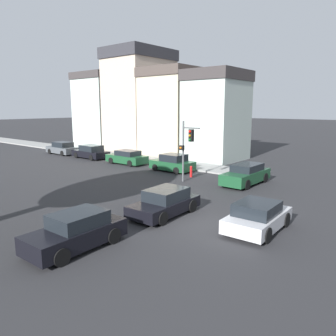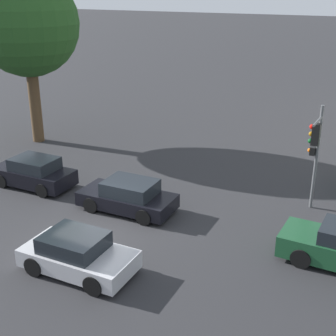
{
  "view_description": "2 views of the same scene",
  "coord_description": "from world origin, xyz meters",
  "px_view_note": "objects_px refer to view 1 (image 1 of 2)",
  "views": [
    {
      "loc": [
        -12.8,
        -8.31,
        5.62
      ],
      "look_at": [
        1.04,
        3.04,
        2.3
      ],
      "focal_mm": 35.0,
      "sensor_mm": 36.0,
      "label": 1
    },
    {
      "loc": [
        10.14,
        -13.06,
        9.19
      ],
      "look_at": [
        1.76,
        2.73,
        2.19
      ],
      "focal_mm": 50.0,
      "sensor_mm": 36.0,
      "label": 2
    }
  ],
  "objects_px": {
    "parked_car_1": "(127,158)",
    "crossing_car_1": "(76,232)",
    "parked_car_0": "(173,163)",
    "fire_hydrant": "(191,171)",
    "crossing_car_3": "(246,175)",
    "parked_car_3": "(62,148)",
    "crossing_car_0": "(258,217)",
    "parked_car_2": "(91,152)",
    "traffic_signal": "(187,143)",
    "crossing_car_2": "(165,203)"
  },
  "relations": [
    {
      "from": "parked_car_3",
      "to": "crossing_car_2",
      "type": "bearing_deg",
      "value": 159.31
    },
    {
      "from": "crossing_car_1",
      "to": "crossing_car_2",
      "type": "bearing_deg",
      "value": 177.72
    },
    {
      "from": "crossing_car_1",
      "to": "crossing_car_3",
      "type": "distance_m",
      "value": 14.7
    },
    {
      "from": "crossing_car_1",
      "to": "parked_car_2",
      "type": "distance_m",
      "value": 24.23
    },
    {
      "from": "crossing_car_3",
      "to": "parked_car_2",
      "type": "bearing_deg",
      "value": -90.87
    },
    {
      "from": "parked_car_1",
      "to": "parked_car_2",
      "type": "xyz_separation_m",
      "value": [
        0.03,
        5.86,
        0.03
      ]
    },
    {
      "from": "crossing_car_1",
      "to": "traffic_signal",
      "type": "bearing_deg",
      "value": -165.36
    },
    {
      "from": "crossing_car_0",
      "to": "crossing_car_1",
      "type": "relative_size",
      "value": 0.96
    },
    {
      "from": "traffic_signal",
      "to": "crossing_car_1",
      "type": "distance_m",
      "value": 13.12
    },
    {
      "from": "crossing_car_3",
      "to": "fire_hydrant",
      "type": "height_order",
      "value": "crossing_car_3"
    },
    {
      "from": "parked_car_2",
      "to": "parked_car_3",
      "type": "xyz_separation_m",
      "value": [
        -0.13,
        5.33,
        0.01
      ]
    },
    {
      "from": "traffic_signal",
      "to": "parked_car_2",
      "type": "relative_size",
      "value": 1.0
    },
    {
      "from": "crossing_car_0",
      "to": "crossing_car_1",
      "type": "bearing_deg",
      "value": 141.53
    },
    {
      "from": "parked_car_3",
      "to": "fire_hydrant",
      "type": "relative_size",
      "value": 4.88
    },
    {
      "from": "crossing_car_2",
      "to": "fire_hydrant",
      "type": "height_order",
      "value": "crossing_car_2"
    },
    {
      "from": "parked_car_0",
      "to": "fire_hydrant",
      "type": "height_order",
      "value": "parked_car_0"
    },
    {
      "from": "parked_car_0",
      "to": "fire_hydrant",
      "type": "distance_m",
      "value": 2.98
    },
    {
      "from": "parked_car_0",
      "to": "fire_hydrant",
      "type": "xyz_separation_m",
      "value": [
        -1.06,
        -2.78,
        -0.22
      ]
    },
    {
      "from": "parked_car_2",
      "to": "fire_hydrant",
      "type": "bearing_deg",
      "value": 177.49
    },
    {
      "from": "crossing_car_1",
      "to": "parked_car_0",
      "type": "distance_m",
      "value": 16.84
    },
    {
      "from": "crossing_car_0",
      "to": "parked_car_1",
      "type": "distance_m",
      "value": 19.84
    },
    {
      "from": "parked_car_2",
      "to": "crossing_car_1",
      "type": "bearing_deg",
      "value": 142.73
    },
    {
      "from": "traffic_signal",
      "to": "crossing_car_2",
      "type": "distance_m",
      "value": 8.19
    },
    {
      "from": "parked_car_0",
      "to": "parked_car_1",
      "type": "height_order",
      "value": "parked_car_0"
    },
    {
      "from": "parked_car_1",
      "to": "crossing_car_0",
      "type": "bearing_deg",
      "value": 153.6
    },
    {
      "from": "crossing_car_1",
      "to": "parked_car_1",
      "type": "relative_size",
      "value": 0.94
    },
    {
      "from": "crossing_car_3",
      "to": "parked_car_3",
      "type": "height_order",
      "value": "parked_car_3"
    },
    {
      "from": "crossing_car_0",
      "to": "traffic_signal",
      "type": "bearing_deg",
      "value": 52.98
    },
    {
      "from": "traffic_signal",
      "to": "crossing_car_1",
      "type": "relative_size",
      "value": 1.12
    },
    {
      "from": "crossing_car_2",
      "to": "crossing_car_0",
      "type": "bearing_deg",
      "value": 99.64
    },
    {
      "from": "parked_car_1",
      "to": "crossing_car_1",
      "type": "bearing_deg",
      "value": 130.24
    },
    {
      "from": "traffic_signal",
      "to": "crossing_car_1",
      "type": "bearing_deg",
      "value": 16.79
    },
    {
      "from": "crossing_car_1",
      "to": "parked_car_3",
      "type": "xyz_separation_m",
      "value": [
        15.09,
        24.19,
        0.0
      ]
    },
    {
      "from": "crossing_car_1",
      "to": "parked_car_0",
      "type": "relative_size",
      "value": 1.05
    },
    {
      "from": "traffic_signal",
      "to": "parked_car_3",
      "type": "relative_size",
      "value": 1.03
    },
    {
      "from": "crossing_car_3",
      "to": "parked_car_1",
      "type": "xyz_separation_m",
      "value": [
        0.48,
        13.21,
        -0.06
      ]
    },
    {
      "from": "parked_car_0",
      "to": "crossing_car_3",
      "type": "bearing_deg",
      "value": 176.04
    },
    {
      "from": "traffic_signal",
      "to": "crossing_car_0",
      "type": "relative_size",
      "value": 1.17
    },
    {
      "from": "crossing_car_0",
      "to": "parked_car_2",
      "type": "relative_size",
      "value": 0.85
    },
    {
      "from": "parked_car_1",
      "to": "parked_car_3",
      "type": "distance_m",
      "value": 11.19
    },
    {
      "from": "crossing_car_0",
      "to": "crossing_car_3",
      "type": "bearing_deg",
      "value": 27.52
    },
    {
      "from": "parked_car_1",
      "to": "parked_car_0",
      "type": "bearing_deg",
      "value": -179.82
    },
    {
      "from": "crossing_car_1",
      "to": "parked_car_1",
      "type": "height_order",
      "value": "crossing_car_1"
    },
    {
      "from": "crossing_car_2",
      "to": "crossing_car_1",
      "type": "bearing_deg",
      "value": -2.97
    },
    {
      "from": "parked_car_1",
      "to": "parked_car_3",
      "type": "height_order",
      "value": "parked_car_3"
    },
    {
      "from": "parked_car_0",
      "to": "fire_hydrant",
      "type": "relative_size",
      "value": 4.24
    },
    {
      "from": "crossing_car_3",
      "to": "fire_hydrant",
      "type": "bearing_deg",
      "value": -82.76
    },
    {
      "from": "crossing_car_2",
      "to": "traffic_signal",
      "type": "bearing_deg",
      "value": -154.32
    },
    {
      "from": "traffic_signal",
      "to": "fire_hydrant",
      "type": "relative_size",
      "value": 5.03
    },
    {
      "from": "crossing_car_2",
      "to": "parked_car_3",
      "type": "xyz_separation_m",
      "value": [
        9.61,
        24.27,
        0.04
      ]
    }
  ]
}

